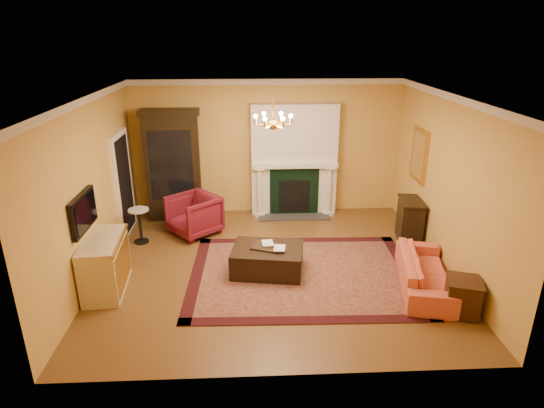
{
  "coord_description": "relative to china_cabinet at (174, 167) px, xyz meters",
  "views": [
    {
      "loc": [
        -0.37,
        -7.19,
        3.95
      ],
      "look_at": [
        -0.0,
        0.3,
        1.09
      ],
      "focal_mm": 30.0,
      "sensor_mm": 36.0,
      "label": 1
    }
  ],
  "objects": [
    {
      "name": "fireplace",
      "position": [
        2.66,
        0.08,
        0.04
      ],
      "size": [
        1.9,
        0.7,
        2.5
      ],
      "color": "silver",
      "rests_on": "wall_back"
    },
    {
      "name": "pedestal_table",
      "position": [
        -0.51,
        -1.36,
        -0.74
      ],
      "size": [
        0.4,
        0.4,
        0.71
      ],
      "color": "black",
      "rests_on": "floor"
    },
    {
      "name": "china_cabinet",
      "position": [
        0.0,
        0.0,
        0.0
      ],
      "size": [
        1.19,
        0.62,
        2.31
      ],
      "primitive_type": "cube",
      "rotation": [
        0.0,
        0.0,
        0.08
      ],
      "color": "black",
      "rests_on": "floor"
    },
    {
      "name": "book_a",
      "position": [
        1.87,
        -2.58,
        -0.53
      ],
      "size": [
        0.19,
        0.04,
        0.26
      ],
      "primitive_type": "imported",
      "rotation": [
        0.0,
        0.0,
        0.09
      ],
      "color": "gray",
      "rests_on": "ottoman_tray"
    },
    {
      "name": "oriental_rug",
      "position": [
        2.56,
        -2.79,
        -1.15
      ],
      "size": [
        3.93,
        2.99,
        0.02
      ],
      "primitive_type": "cube",
      "rotation": [
        0.0,
        0.0,
        -0.02
      ],
      "color": "#440E0F",
      "rests_on": "floor"
    },
    {
      "name": "coral_sofa",
      "position": [
        4.49,
        -3.3,
        -0.78
      ],
      "size": [
        0.93,
        1.96,
        0.74
      ],
      "primitive_type": "imported",
      "rotation": [
        0.0,
        0.0,
        1.36
      ],
      "color": "#CF5241",
      "rests_on": "floor"
    },
    {
      "name": "wall_front",
      "position": [
        2.06,
        -5.25,
        0.35
      ],
      "size": [
        6.0,
        0.02,
        3.0
      ],
      "primitive_type": "cube",
      "color": "gold",
      "rests_on": "floor"
    },
    {
      "name": "ceiling",
      "position": [
        2.06,
        -2.49,
        1.86
      ],
      "size": [
        6.0,
        5.5,
        0.02
      ],
      "primitive_type": "cube",
      "color": "white",
      "rests_on": "wall_back"
    },
    {
      "name": "wall_back",
      "position": [
        2.06,
        0.27,
        0.35
      ],
      "size": [
        6.0,
        0.02,
        3.0
      ],
      "primitive_type": "cube",
      "color": "gold",
      "rests_on": "floor"
    },
    {
      "name": "console_table",
      "position": [
        4.84,
        -1.49,
        -0.75
      ],
      "size": [
        0.53,
        0.79,
        0.81
      ],
      "primitive_type": "cube",
      "rotation": [
        0.0,
        0.0,
        -0.16
      ],
      "color": "black",
      "rests_on": "floor"
    },
    {
      "name": "end_table",
      "position": [
        4.78,
        -4.06,
        -0.88
      ],
      "size": [
        0.58,
        0.58,
        0.54
      ],
      "primitive_type": "cube",
      "rotation": [
        0.0,
        0.0,
        -0.31
      ],
      "color": "#381A0F",
      "rests_on": "floor"
    },
    {
      "name": "floor",
      "position": [
        2.06,
        -2.49,
        -1.16
      ],
      "size": [
        6.0,
        5.5,
        0.02
      ],
      "primitive_type": "cube",
      "color": "brown",
      "rests_on": "ground"
    },
    {
      "name": "book_b",
      "position": [
        2.06,
        -2.75,
        -0.53
      ],
      "size": [
        0.19,
        0.04,
        0.26
      ],
      "primitive_type": "imported",
      "rotation": [
        0.0,
        0.0,
        -0.13
      ],
      "color": "gray",
      "rests_on": "ottoman_tray"
    },
    {
      "name": "chandelier",
      "position": [
        2.06,
        -2.49,
        1.46
      ],
      "size": [
        0.63,
        0.55,
        0.53
      ],
      "color": "gold",
      "rests_on": "ceiling"
    },
    {
      "name": "topiary_right",
      "position": [
        3.19,
        0.04,
        0.3
      ],
      "size": [
        0.15,
        0.15,
        0.41
      ],
      "color": "tan",
      "rests_on": "fireplace"
    },
    {
      "name": "doorway",
      "position": [
        -0.89,
        -0.79,
        -0.11
      ],
      "size": [
        0.08,
        1.05,
        2.1
      ],
      "color": "white",
      "rests_on": "wall_left"
    },
    {
      "name": "wall_right",
      "position": [
        5.07,
        -2.49,
        0.35
      ],
      "size": [
        0.02,
        5.5,
        3.0
      ],
      "primitive_type": "cube",
      "color": "gold",
      "rests_on": "floor"
    },
    {
      "name": "wall_left",
      "position": [
        -0.95,
        -2.49,
        0.35
      ],
      "size": [
        0.02,
        5.5,
        3.0
      ],
      "primitive_type": "cube",
      "color": "gold",
      "rests_on": "floor"
    },
    {
      "name": "ottoman_tray",
      "position": [
        1.93,
        -2.64,
        -0.68
      ],
      "size": [
        0.55,
        0.49,
        0.03
      ],
      "primitive_type": "cube",
      "rotation": [
        0.0,
        0.0,
        -0.37
      ],
      "color": "black",
      "rests_on": "leather_ottoman"
    },
    {
      "name": "leather_ottoman",
      "position": [
        1.95,
        -2.67,
        -0.91
      ],
      "size": [
        1.31,
        1.04,
        0.44
      ],
      "primitive_type": "cube",
      "rotation": [
        0.0,
        0.0,
        -0.16
      ],
      "color": "black",
      "rests_on": "oriental_rug"
    },
    {
      "name": "wingback_armchair",
      "position": [
        0.51,
        -0.99,
        -0.7
      ],
      "size": [
        1.21,
        1.21,
        0.91
      ],
      "primitive_type": "imported",
      "rotation": [
        0.0,
        0.0,
        -0.86
      ],
      "color": "maroon",
      "rests_on": "floor"
    },
    {
      "name": "crown_molding",
      "position": [
        2.06,
        -1.53,
        1.79
      ],
      "size": [
        6.0,
        5.5,
        0.12
      ],
      "color": "silver",
      "rests_on": "ceiling"
    },
    {
      "name": "commode",
      "position": [
        -0.67,
        -3.1,
        -0.71
      ],
      "size": [
        0.66,
        1.24,
        0.89
      ],
      "primitive_type": "cube",
      "rotation": [
        0.0,
        0.0,
        0.08
      ],
      "color": "beige",
      "rests_on": "floor"
    },
    {
      "name": "tv_panel",
      "position": [
        -0.89,
        -3.09,
        0.2
      ],
      "size": [
        0.09,
        0.95,
        0.58
      ],
      "color": "black",
      "rests_on": "wall_left"
    },
    {
      "name": "gilt_mirror",
      "position": [
        5.03,
        -1.09,
        0.5
      ],
      "size": [
        0.06,
        0.76,
        1.05
      ],
      "color": "gold",
      "rests_on": "wall_right"
    },
    {
      "name": "topiary_left",
      "position": [
        2.06,
        0.04,
        0.31
      ],
      "size": [
        0.16,
        0.16,
        0.43
      ],
      "color": "tan",
      "rests_on": "fireplace"
    }
  ]
}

